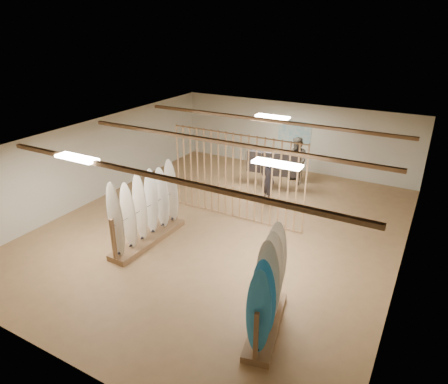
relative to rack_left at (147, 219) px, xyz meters
The scene contains 16 objects.
floor 2.43m from the rack_left, 49.77° to the left, with size 12.00×12.00×0.00m, color #9B744B.
ceiling 3.10m from the rack_left, 49.77° to the left, with size 12.00×12.00×0.00m, color gray.
wall_back 7.94m from the rack_left, 79.09° to the left, with size 12.00×12.00×0.00m, color beige.
wall_front 4.53m from the rack_left, 70.50° to the right, with size 12.00×12.00×0.00m, color beige.
wall_left 3.98m from the rack_left, 153.19° to the left, with size 12.00×12.00×0.00m, color beige.
wall_right 6.77m from the rack_left, 15.24° to the left, with size 12.00×12.00×0.00m, color beige.
ceiling_slats 3.05m from the rack_left, 49.77° to the left, with size 9.50×6.12×0.10m, color brown.
light_panels 3.06m from the rack_left, 49.77° to the left, with size 1.20×0.35×0.06m, color white.
bamboo_partition 3.05m from the rack_left, 59.77° to the left, with size 4.45×0.05×2.78m.
poster 7.94m from the rack_left, 79.06° to the left, with size 1.40×0.03×0.90m, color teal.
rack_left is the anchor object (origin of this frame).
rack_right 4.62m from the rack_left, 19.92° to the right, with size 0.98×2.17×2.01m.
clothing_rack_a 5.62m from the rack_left, 78.37° to the left, with size 1.34×0.45×1.44m.
clothing_rack_b 5.73m from the rack_left, 70.88° to the left, with size 1.40×0.74×1.55m.
shopper_a 4.66m from the rack_left, 66.49° to the left, with size 0.64×0.43×1.75m, color #29272F.
shopper_b 6.63m from the rack_left, 70.84° to the left, with size 1.00×0.78×2.07m, color #3C372E.
Camera 1 is at (5.23, -9.42, 5.92)m, focal length 32.00 mm.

